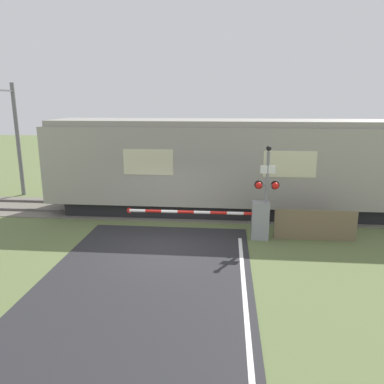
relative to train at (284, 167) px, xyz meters
The scene contains 7 objects.
ground_plane 6.58m from the train, 137.00° to the right, with size 80.00×80.00×0.00m, color #5B6B3D.
track_bed 5.01m from the train, behind, with size 36.00×3.20×0.13m.
train is the anchor object (origin of this frame).
crossing_barrier 3.76m from the train, 115.74° to the right, with size 5.14×0.44×1.37m.
signal_post 3.26m from the train, 108.00° to the right, with size 0.87×0.26×3.34m.
catenary_pole 13.30m from the train, behind, with size 0.20×1.90×5.71m.
roadside_fence 3.55m from the train, 76.74° to the right, with size 2.85×0.06×1.10m.
Camera 1 is at (2.14, -11.77, 4.83)m, focal length 35.00 mm.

